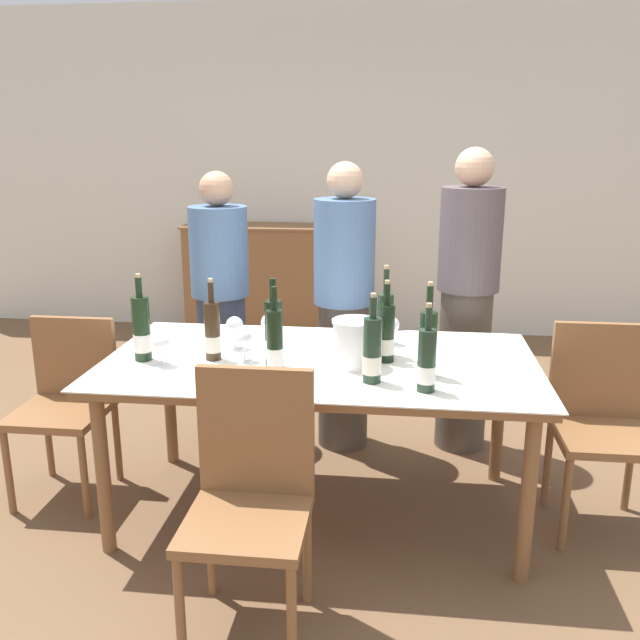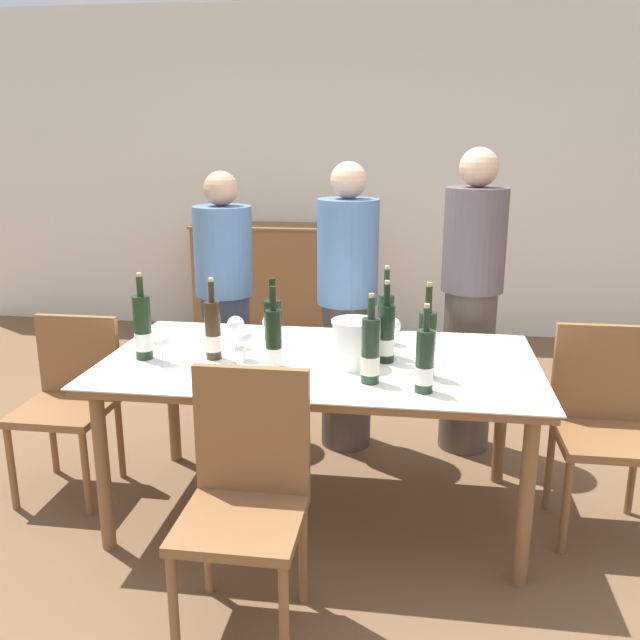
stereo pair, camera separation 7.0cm
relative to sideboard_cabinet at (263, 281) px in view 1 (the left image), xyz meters
name	(u,v)px [view 1 (the left image)]	position (x,y,z in m)	size (l,w,h in m)	color
ground_plane	(320,511)	(0.85, -2.88, -0.49)	(12.00, 12.00, 0.00)	brown
back_wall	(363,173)	(0.85, 0.29, 0.91)	(8.00, 0.10, 2.80)	silver
sideboard_cabinet	(263,281)	(0.00, 0.00, 0.00)	(1.34, 0.46, 0.97)	brown
dining_table	(320,373)	(0.85, -2.88, 0.20)	(1.90, 1.02, 0.75)	brown
ice_bucket	(355,342)	(1.01, -2.95, 0.37)	(0.20, 0.20, 0.20)	white
wine_bottle_0	(372,352)	(1.09, -3.14, 0.39)	(0.08, 0.08, 0.37)	#1E3323
wine_bottle_1	(275,344)	(0.69, -3.10, 0.40)	(0.07, 0.07, 0.37)	black
wine_bottle_2	(385,326)	(1.13, -2.79, 0.40)	(0.07, 0.07, 0.41)	#1E3323
wine_bottle_3	(428,345)	(1.31, -3.05, 0.40)	(0.07, 0.07, 0.40)	black
wine_bottle_4	(213,332)	(0.38, -2.94, 0.39)	(0.07, 0.07, 0.37)	#332314
wine_bottle_5	(142,330)	(0.08, -2.98, 0.40)	(0.08, 0.08, 0.39)	black
wine_bottle_6	(427,362)	(1.30, -3.22, 0.38)	(0.07, 0.07, 0.35)	#1E3323
wine_bottle_7	(386,334)	(1.14, -2.88, 0.39)	(0.08, 0.08, 0.36)	black
wine_bottle_8	(274,336)	(0.67, -3.01, 0.40)	(0.08, 0.08, 0.39)	black
wine_glass_0	(161,344)	(0.18, -3.05, 0.36)	(0.08, 0.08, 0.14)	white
wine_glass_1	(391,326)	(1.16, -2.62, 0.36)	(0.08, 0.08, 0.13)	white
wine_glass_2	(244,339)	(0.52, -2.95, 0.37)	(0.07, 0.07, 0.14)	white
wine_glass_3	(269,323)	(0.58, -2.64, 0.36)	(0.08, 0.08, 0.14)	white
wine_glass_4	(235,326)	(0.44, -2.77, 0.37)	(0.08, 0.08, 0.15)	white
chair_near_front	(251,486)	(0.69, -3.62, 0.04)	(0.42, 0.42, 0.93)	brown
chair_right_end	(601,413)	(2.10, -2.80, 0.04)	(0.42, 0.42, 0.91)	brown
chair_left_end	(67,394)	(-0.40, -2.80, 0.01)	(0.42, 0.42, 0.86)	brown
person_host	(221,307)	(0.17, -2.03, 0.27)	(0.33, 0.33, 1.53)	#383F56
person_guest_left	(344,309)	(0.89, -2.13, 0.30)	(0.33, 0.33, 1.59)	#51473D
person_guest_right	(467,303)	(1.56, -2.07, 0.34)	(0.33, 0.33, 1.66)	#51473D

